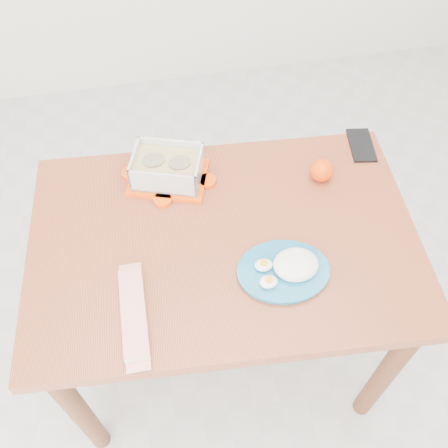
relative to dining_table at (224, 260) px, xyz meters
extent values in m
plane|color=#B7B7B2|center=(0.06, -0.06, -0.63)|extent=(3.50, 3.50, 0.00)
cube|color=#AB5230|center=(0.00, 0.00, 0.10)|extent=(1.11, 0.78, 0.04)
cylinder|color=brown|center=(-0.49, -0.26, -0.28)|extent=(0.06, 0.06, 0.71)
cylinder|color=brown|center=(0.45, -0.33, -0.28)|extent=(0.06, 0.06, 0.71)
cylinder|color=brown|center=(-0.45, 0.33, -0.28)|extent=(0.06, 0.06, 0.71)
cylinder|color=brown|center=(0.49, 0.26, -0.28)|extent=(0.06, 0.06, 0.71)
cube|color=#FF4A07|center=(-0.12, 0.24, 0.12)|extent=(0.26, 0.23, 0.01)
cube|color=silver|center=(-0.12, 0.24, 0.17)|extent=(0.23, 0.19, 0.08)
cube|color=tan|center=(-0.12, 0.24, 0.16)|extent=(0.21, 0.18, 0.05)
cylinder|color=#837256|center=(-0.16, 0.25, 0.18)|extent=(0.08, 0.08, 0.02)
cylinder|color=#837256|center=(-0.08, 0.23, 0.18)|extent=(0.08, 0.08, 0.02)
sphere|color=#FF4405|center=(0.32, 0.15, 0.15)|extent=(0.07, 0.07, 0.07)
cylinder|color=#1A698F|center=(0.13, -0.14, 0.12)|extent=(0.25, 0.25, 0.01)
ellipsoid|color=white|center=(0.16, -0.14, 0.15)|extent=(0.13, 0.11, 0.05)
ellipsoid|color=white|center=(0.08, -0.12, 0.14)|extent=(0.05, 0.04, 0.02)
ellipsoid|color=white|center=(0.08, -0.17, 0.14)|extent=(0.05, 0.04, 0.02)
cube|color=red|center=(-0.26, -0.19, 0.13)|extent=(0.06, 0.24, 0.02)
cube|color=black|center=(0.49, 0.26, 0.12)|extent=(0.09, 0.15, 0.01)
camera|label=1|loc=(-0.15, -0.76, 1.23)|focal=40.00mm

